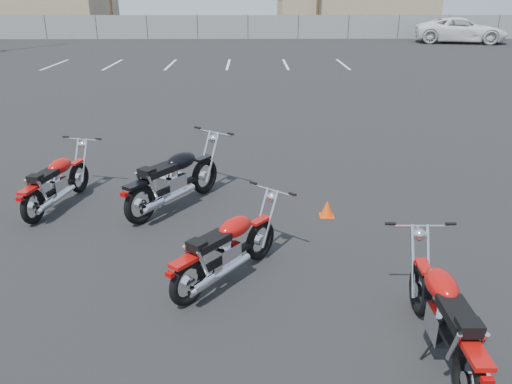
{
  "coord_description": "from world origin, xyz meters",
  "views": [
    {
      "loc": [
        0.11,
        -6.6,
        3.56
      ],
      "look_at": [
        0.2,
        0.6,
        0.65
      ],
      "focal_mm": 35.0,
      "sensor_mm": 36.0,
      "label": 1
    }
  ],
  "objects_px": {
    "motorcycle_front_red": "(57,182)",
    "motorcycle_rear_red": "(445,316)",
    "motorcycle_second_black": "(174,179)",
    "motorcycle_third_red": "(227,249)",
    "white_van": "(462,23)"
  },
  "relations": [
    {
      "from": "motorcycle_rear_red",
      "to": "white_van",
      "type": "xyz_separation_m",
      "value": [
        13.49,
        33.77,
        0.93
      ]
    },
    {
      "from": "motorcycle_front_red",
      "to": "motorcycle_third_red",
      "type": "xyz_separation_m",
      "value": [
        3.08,
        -2.46,
        0.0
      ]
    },
    {
      "from": "motorcycle_third_red",
      "to": "motorcycle_rear_red",
      "type": "xyz_separation_m",
      "value": [
        2.29,
        -1.49,
        0.02
      ]
    },
    {
      "from": "motorcycle_third_red",
      "to": "white_van",
      "type": "distance_m",
      "value": 35.95
    },
    {
      "from": "motorcycle_second_black",
      "to": "motorcycle_rear_red",
      "type": "height_order",
      "value": "motorcycle_second_black"
    },
    {
      "from": "motorcycle_front_red",
      "to": "motorcycle_second_black",
      "type": "distance_m",
      "value": 2.07
    },
    {
      "from": "motorcycle_rear_red",
      "to": "white_van",
      "type": "bearing_deg",
      "value": 68.23
    },
    {
      "from": "motorcycle_second_black",
      "to": "white_van",
      "type": "bearing_deg",
      "value": 60.66
    },
    {
      "from": "motorcycle_third_red",
      "to": "motorcycle_rear_red",
      "type": "distance_m",
      "value": 2.73
    },
    {
      "from": "motorcycle_second_black",
      "to": "motorcycle_third_red",
      "type": "xyz_separation_m",
      "value": [
        1.01,
        -2.4,
        -0.07
      ]
    },
    {
      "from": "motorcycle_front_red",
      "to": "motorcycle_rear_red",
      "type": "relative_size",
      "value": 0.96
    },
    {
      "from": "motorcycle_front_red",
      "to": "motorcycle_second_black",
      "type": "bearing_deg",
      "value": -1.62
    },
    {
      "from": "motorcycle_front_red",
      "to": "motorcycle_rear_red",
      "type": "xyz_separation_m",
      "value": [
        5.37,
        -3.95,
        0.02
      ]
    },
    {
      "from": "white_van",
      "to": "motorcycle_rear_red",
      "type": "bearing_deg",
      "value": 171.21
    },
    {
      "from": "motorcycle_third_red",
      "to": "motorcycle_second_black",
      "type": "bearing_deg",
      "value": 112.81
    }
  ]
}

